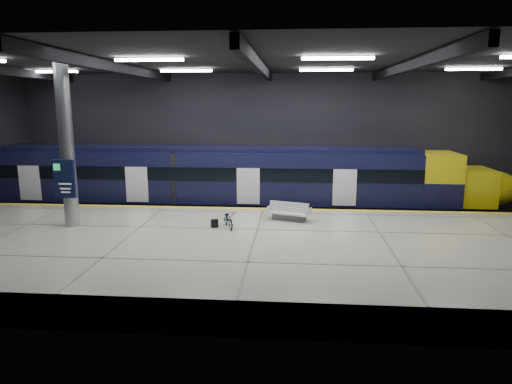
# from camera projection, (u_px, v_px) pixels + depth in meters

# --- Properties ---
(ground) EXTENTS (30.00, 30.00, 0.00)m
(ground) POSITION_uv_depth(u_px,v_px,m) (259.00, 247.00, 20.23)
(ground) COLOR black
(ground) RESTS_ON ground
(room_shell) EXTENTS (30.10, 16.10, 8.05)m
(room_shell) POSITION_uv_depth(u_px,v_px,m) (259.00, 117.00, 19.13)
(room_shell) COLOR black
(room_shell) RESTS_ON ground
(platform) EXTENTS (30.00, 11.00, 1.10)m
(platform) POSITION_uv_depth(u_px,v_px,m) (254.00, 253.00, 17.68)
(platform) COLOR beige
(platform) RESTS_ON ground
(safety_strip) EXTENTS (30.00, 0.40, 0.01)m
(safety_strip) POSITION_uv_depth(u_px,v_px,m) (263.00, 209.00, 22.71)
(safety_strip) COLOR yellow
(safety_strip) RESTS_ON platform
(rails) EXTENTS (30.00, 1.52, 0.16)m
(rails) POSITION_uv_depth(u_px,v_px,m) (267.00, 215.00, 25.59)
(rails) COLOR gray
(rails) RESTS_ON ground
(train) EXTENTS (29.40, 2.84, 3.79)m
(train) POSITION_uv_depth(u_px,v_px,m) (229.00, 180.00, 25.38)
(train) COLOR black
(train) RESTS_ON ground
(bench) EXTENTS (2.04, 1.34, 0.83)m
(bench) POSITION_uv_depth(u_px,v_px,m) (289.00, 214.00, 20.48)
(bench) COLOR #595B60
(bench) RESTS_ON platform
(bicycle) EXTENTS (0.96, 1.49, 0.74)m
(bicycle) POSITION_uv_depth(u_px,v_px,m) (229.00, 219.00, 19.23)
(bicycle) COLOR #99999E
(bicycle) RESTS_ON platform
(pannier_bag) EXTENTS (0.34, 0.27, 0.35)m
(pannier_bag) POSITION_uv_depth(u_px,v_px,m) (215.00, 223.00, 19.32)
(pannier_bag) COLOR black
(pannier_bag) RESTS_ON platform
(info_column) EXTENTS (0.90, 0.78, 6.90)m
(info_column) POSITION_uv_depth(u_px,v_px,m) (66.00, 148.00, 19.01)
(info_column) COLOR #9EA0A5
(info_column) RESTS_ON platform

